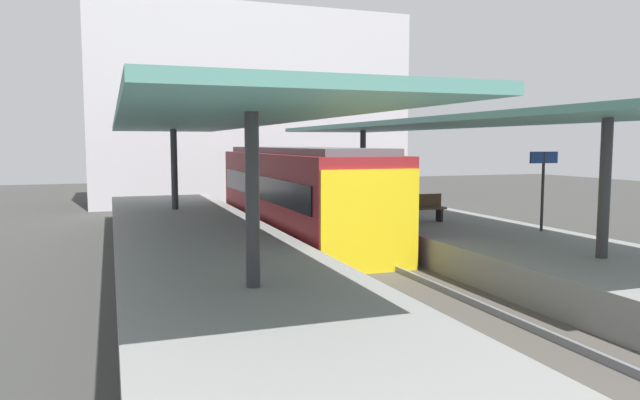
# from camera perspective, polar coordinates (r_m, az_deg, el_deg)

# --- Properties ---
(ground_plane) EXTENTS (80.00, 80.00, 0.00)m
(ground_plane) POSITION_cam_1_polar(r_m,az_deg,el_deg) (16.07, 2.84, -6.82)
(ground_plane) COLOR #383835
(platform_left) EXTENTS (4.40, 28.00, 1.00)m
(platform_left) POSITION_cam_1_polar(r_m,az_deg,el_deg) (14.96, -10.80, -5.89)
(platform_left) COLOR gray
(platform_left) RESTS_ON ground_plane
(platform_right) EXTENTS (4.40, 28.00, 1.00)m
(platform_right) POSITION_cam_1_polar(r_m,az_deg,el_deg) (17.76, 14.27, -4.16)
(platform_right) COLOR gray
(platform_right) RESTS_ON ground_plane
(track_ballast) EXTENTS (3.20, 28.00, 0.20)m
(track_ballast) POSITION_cam_1_polar(r_m,az_deg,el_deg) (16.05, 2.84, -6.48)
(track_ballast) COLOR #4C4742
(track_ballast) RESTS_ON ground_plane
(rail_near_side) EXTENTS (0.08, 28.00, 0.14)m
(rail_near_side) POSITION_cam_1_polar(r_m,az_deg,el_deg) (15.76, 0.41, -6.06)
(rail_near_side) COLOR slate
(rail_near_side) RESTS_ON track_ballast
(rail_far_side) EXTENTS (0.08, 28.00, 0.14)m
(rail_far_side) POSITION_cam_1_polar(r_m,az_deg,el_deg) (16.30, 5.19, -5.69)
(rail_far_side) COLOR slate
(rail_far_side) RESTS_ON track_ballast
(commuter_train) EXTENTS (2.78, 12.03, 3.10)m
(commuter_train) POSITION_cam_1_polar(r_m,az_deg,el_deg) (20.10, -2.17, 0.64)
(commuter_train) COLOR maroon
(commuter_train) RESTS_ON track_ballast
(canopy_left) EXTENTS (4.18, 21.00, 3.11)m
(canopy_left) POSITION_cam_1_polar(r_m,az_deg,el_deg) (16.06, -11.81, 7.41)
(canopy_left) COLOR #333335
(canopy_left) RESTS_ON platform_left
(canopy_right) EXTENTS (4.18, 21.00, 3.13)m
(canopy_right) POSITION_cam_1_polar(r_m,az_deg,el_deg) (18.70, 12.12, 7.17)
(canopy_right) COLOR #333335
(canopy_right) RESTS_ON platform_right
(platform_bench) EXTENTS (1.40, 0.41, 0.86)m
(platform_bench) POSITION_cam_1_polar(r_m,az_deg,el_deg) (18.49, 9.97, -0.68)
(platform_bench) COLOR black
(platform_bench) RESTS_ON platform_right
(platform_sign) EXTENTS (0.90, 0.08, 2.21)m
(platform_sign) POSITION_cam_1_polar(r_m,az_deg,el_deg) (17.33, 20.87, 2.48)
(platform_sign) COLOR #262628
(platform_sign) RESTS_ON platform_right
(litter_bin) EXTENTS (0.44, 0.44, 0.80)m
(litter_bin) POSITION_cam_1_polar(r_m,az_deg,el_deg) (21.46, 7.52, 0.03)
(litter_bin) COLOR #2D2D30
(litter_bin) RESTS_ON platform_right
(passenger_near_bench) EXTENTS (0.36, 0.36, 1.71)m
(passenger_near_bench) POSITION_cam_1_polar(r_m,az_deg,el_deg) (22.38, 4.42, 1.54)
(passenger_near_bench) COLOR #998460
(passenger_near_bench) RESTS_ON platform_right
(station_building_backdrop) EXTENTS (18.00, 6.00, 11.00)m
(station_building_backdrop) POSITION_cam_1_polar(r_m,az_deg,el_deg) (35.45, -6.90, 8.81)
(station_building_backdrop) COLOR #B7B2B7
(station_building_backdrop) RESTS_ON ground_plane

